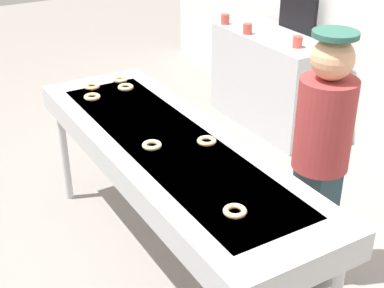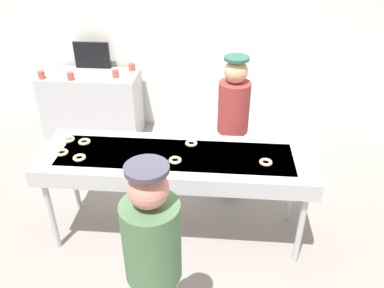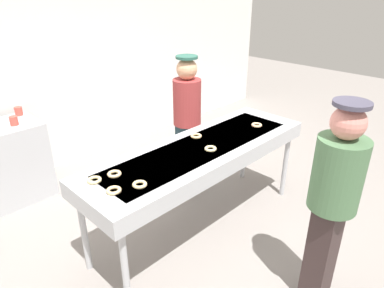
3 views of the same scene
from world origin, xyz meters
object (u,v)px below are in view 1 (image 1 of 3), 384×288
at_px(plain_donut_2, 152,145).
at_px(paper_cup_2, 298,42).
at_px(worker_baker, 321,150).
at_px(paper_cup_0, 225,19).
at_px(prep_counter, 273,80).
at_px(paper_cup_3, 247,29).
at_px(plain_donut_1, 235,211).
at_px(plain_donut_0, 92,86).
at_px(menu_display, 298,12).
at_px(plain_donut_6, 120,79).
at_px(fryer_conveyor, 169,154).
at_px(plain_donut_4, 126,87).
at_px(plain_donut_5, 207,141).
at_px(paper_cup_1, 334,42).
at_px(plain_donut_3, 92,97).

bearing_deg(plain_donut_2, paper_cup_2, 117.75).
relative_size(worker_baker, paper_cup_0, 16.09).
relative_size(prep_counter, paper_cup_3, 13.26).
bearing_deg(plain_donut_1, prep_counter, 137.74).
xyz_separation_m(plain_donut_2, paper_cup_0, (-2.03, 1.87, 0.03)).
bearing_deg(plain_donut_0, menu_display, 100.17).
relative_size(plain_donut_6, paper_cup_0, 1.13).
bearing_deg(fryer_conveyor, plain_donut_4, 171.77).
height_order(plain_donut_6, worker_baker, worker_baker).
distance_m(plain_donut_5, paper_cup_1, 2.22).
distance_m(paper_cup_2, menu_display, 0.55).
distance_m(plain_donut_0, paper_cup_3, 1.91).
xyz_separation_m(plain_donut_6, paper_cup_3, (-0.55, 1.58, 0.03)).
bearing_deg(plain_donut_5, paper_cup_3, 138.18).
bearing_deg(paper_cup_2, prep_counter, 167.66).
relative_size(plain_donut_2, worker_baker, 0.07).
relative_size(fryer_conveyor, plain_donut_3, 21.73).
bearing_deg(plain_donut_5, plain_donut_0, -167.39).
xyz_separation_m(plain_donut_4, paper_cup_2, (-0.14, 1.75, 0.03)).
xyz_separation_m(plain_donut_4, paper_cup_0, (-1.12, 1.63, 0.03)).
distance_m(plain_donut_3, worker_baker, 1.63).
xyz_separation_m(prep_counter, paper_cup_0, (-0.57, -0.21, 0.52)).
height_order(plain_donut_1, plain_donut_6, same).
bearing_deg(worker_baker, plain_donut_0, 19.11).
bearing_deg(menu_display, plain_donut_1, -45.55).
bearing_deg(paper_cup_1, paper_cup_0, -160.32).
height_order(plain_donut_3, menu_display, menu_display).
relative_size(plain_donut_5, paper_cup_0, 1.13).
height_order(plain_donut_2, paper_cup_0, paper_cup_0).
height_order(paper_cup_1, paper_cup_3, same).
relative_size(worker_baker, paper_cup_2, 16.09).
xyz_separation_m(paper_cup_0, menu_display, (0.57, 0.46, 0.14)).
distance_m(plain_donut_3, plain_donut_4, 0.28).
relative_size(fryer_conveyor, paper_cup_3, 24.56).
height_order(fryer_conveyor, plain_donut_3, plain_donut_3).
relative_size(plain_donut_1, prep_counter, 0.09).
relative_size(plain_donut_1, plain_donut_6, 1.00).
relative_size(paper_cup_2, menu_display, 0.20).
distance_m(plain_donut_2, menu_display, 2.76).
bearing_deg(plain_donut_5, plain_donut_2, -111.30).
xyz_separation_m(plain_donut_1, prep_counter, (-2.26, 2.05, -0.49)).
height_order(plain_donut_2, plain_donut_5, same).
distance_m(paper_cup_0, paper_cup_3, 0.40).
bearing_deg(plain_donut_3, worker_baker, 32.27).
bearing_deg(plain_donut_1, plain_donut_0, 179.76).
distance_m(plain_donut_3, menu_display, 2.45).
height_order(fryer_conveyor, menu_display, menu_display).
relative_size(plain_donut_4, plain_donut_5, 1.00).
relative_size(plain_donut_6, prep_counter, 0.09).
xyz_separation_m(plain_donut_2, menu_display, (-1.46, 2.34, 0.16)).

